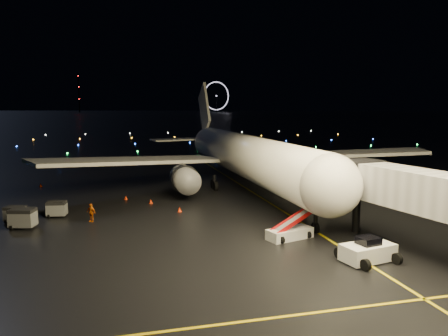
# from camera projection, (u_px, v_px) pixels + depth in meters

# --- Properties ---
(ground) EXTENTS (2000.00, 2000.00, 0.00)m
(ground) POSITION_uv_depth(u_px,v_px,m) (121.00, 121.00, 320.38)
(ground) COLOR black
(ground) RESTS_ON ground
(lane_centre) EXTENTS (0.25, 80.00, 0.02)m
(lane_centre) POSITION_uv_depth(u_px,v_px,m) (274.00, 206.00, 49.71)
(lane_centre) COLOR gold
(lane_centre) RESTS_ON ground
(lane_cross) EXTENTS (60.00, 0.25, 0.02)m
(lane_cross) POSITION_uv_depth(u_px,v_px,m) (130.00, 336.00, 21.60)
(lane_cross) COLOR gold
(lane_cross) RESTS_ON ground
(airliner) EXTENTS (55.55, 52.86, 15.50)m
(airliner) POSITION_uv_depth(u_px,v_px,m) (239.00, 131.00, 60.69)
(airliner) COLOR white
(airliner) RESTS_ON ground
(pushback_tug) EXTENTS (4.19, 2.74, 1.84)m
(pushback_tug) POSITION_uv_depth(u_px,v_px,m) (368.00, 249.00, 31.86)
(pushback_tug) COLOR silver
(pushback_tug) RESTS_ON ground
(belt_loader) EXTENTS (6.14, 3.21, 2.87)m
(belt_loader) POSITION_uv_depth(u_px,v_px,m) (290.00, 222.00, 37.22)
(belt_loader) COLOR silver
(belt_loader) RESTS_ON ground
(crew_c) EXTENTS (1.11, 1.03, 1.83)m
(crew_c) POSITION_uv_depth(u_px,v_px,m) (91.00, 213.00, 42.78)
(crew_c) COLOR orange
(crew_c) RESTS_ON ground
(safety_cone_0) EXTENTS (0.56, 0.56, 0.53)m
(safety_cone_0) POSITION_uv_depth(u_px,v_px,m) (180.00, 209.00, 46.88)
(safety_cone_0) COLOR #FF3407
(safety_cone_0) RESTS_ON ground
(safety_cone_1) EXTENTS (0.57, 0.57, 0.52)m
(safety_cone_1) POSITION_uv_depth(u_px,v_px,m) (151.00, 201.00, 50.88)
(safety_cone_1) COLOR #FF3407
(safety_cone_1) RESTS_ON ground
(safety_cone_2) EXTENTS (0.49, 0.49, 0.45)m
(safety_cone_2) POSITION_uv_depth(u_px,v_px,m) (126.00, 198.00, 52.96)
(safety_cone_2) COLOR #FF3407
(safety_cone_2) RESTS_ON ground
(safety_cone_3) EXTENTS (0.56, 0.56, 0.55)m
(safety_cone_3) POSITION_uv_depth(u_px,v_px,m) (41.00, 185.00, 61.07)
(safety_cone_3) COLOR #FF3407
(safety_cone_3) RESTS_ON ground
(ferris_wheel) EXTENTS (49.33, 16.80, 52.00)m
(ferris_wheel) POSITION_uv_depth(u_px,v_px,m) (216.00, 97.00, 760.96)
(ferris_wheel) COLOR black
(ferris_wheel) RESTS_ON ground
(radio_mast) EXTENTS (1.80, 1.80, 64.00)m
(radio_mast) POSITION_uv_depth(u_px,v_px,m) (79.00, 93.00, 723.69)
(radio_mast) COLOR black
(radio_mast) RESTS_ON ground
(taxiway_lights) EXTENTS (164.00, 92.00, 0.36)m
(taxiway_lights) POSITION_uv_depth(u_px,v_px,m) (133.00, 142.00, 134.14)
(taxiway_lights) COLOR black
(taxiway_lights) RESTS_ON ground
(baggage_cart_0) EXTENTS (2.16, 1.82, 1.57)m
(baggage_cart_0) POSITION_uv_depth(u_px,v_px,m) (15.00, 214.00, 42.62)
(baggage_cart_0) COLOR gray
(baggage_cart_0) RESTS_ON ground
(baggage_cart_1) EXTENTS (2.04, 1.56, 1.59)m
(baggage_cart_1) POSITION_uv_depth(u_px,v_px,m) (57.00, 209.00, 44.72)
(baggage_cart_1) COLOR gray
(baggage_cart_1) RESTS_ON ground
(baggage_cart_2) EXTENTS (2.51, 2.04, 1.86)m
(baggage_cart_2) POSITION_uv_depth(u_px,v_px,m) (23.00, 218.00, 40.47)
(baggage_cart_2) COLOR gray
(baggage_cart_2) RESTS_ON ground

